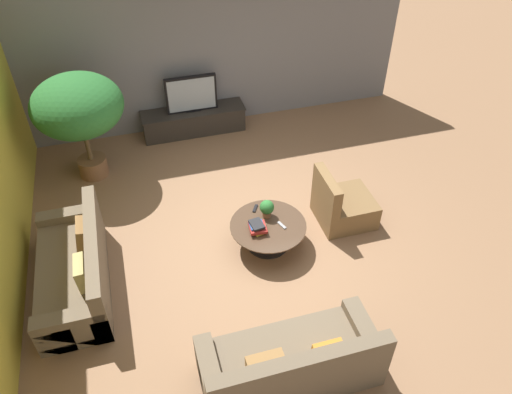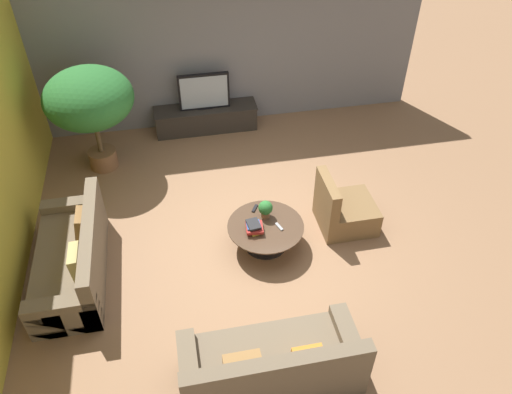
{
  "view_description": "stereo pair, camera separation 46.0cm",
  "coord_description": "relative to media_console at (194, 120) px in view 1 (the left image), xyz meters",
  "views": [
    {
      "loc": [
        -1.46,
        -5.04,
        5.19
      ],
      "look_at": [
        0.05,
        0.16,
        0.55
      ],
      "focal_mm": 35.0,
      "sensor_mm": 36.0,
      "label": 1
    },
    {
      "loc": [
        -1.01,
        -5.15,
        5.19
      ],
      "look_at": [
        0.05,
        0.16,
        0.55
      ],
      "focal_mm": 35.0,
      "sensor_mm": 36.0,
      "label": 2
    }
  ],
  "objects": [
    {
      "name": "ground_plane",
      "position": [
        0.35,
        -2.94,
        -0.24
      ],
      "size": [
        24.0,
        24.0,
        0.0
      ],
      "primitive_type": "plane",
      "color": "#8C6647"
    },
    {
      "name": "couch_by_wall",
      "position": [
        -2.15,
        -3.24,
        0.05
      ],
      "size": [
        0.84,
        2.01,
        0.84
      ],
      "rotation": [
        0.0,
        0.0,
        -1.57
      ],
      "color": "brown",
      "rests_on": "ground"
    },
    {
      "name": "television",
      "position": [
        0.0,
        -0.0,
        0.55
      ],
      "size": [
        0.92,
        0.13,
        0.67
      ],
      "color": "black",
      "rests_on": "media_console"
    },
    {
      "name": "back_wall_stone",
      "position": [
        0.35,
        0.32,
        1.26
      ],
      "size": [
        7.4,
        0.12,
        3.0
      ],
      "primitive_type": "cube",
      "color": "slate",
      "rests_on": "ground"
    },
    {
      "name": "couch_near_entry",
      "position": [
        0.08,
        -5.26,
        0.05
      ],
      "size": [
        1.95,
        0.84,
        0.84
      ],
      "rotation": [
        0.0,
        0.0,
        3.14
      ],
      "color": "brown",
      "rests_on": "ground"
    },
    {
      "name": "media_console",
      "position": [
        0.0,
        0.0,
        0.0
      ],
      "size": [
        1.9,
        0.5,
        0.46
      ],
      "color": "#2D2823",
      "rests_on": "ground"
    },
    {
      "name": "coffee_table",
      "position": [
        0.45,
        -3.21,
        0.03
      ],
      "size": [
        1.07,
        1.07,
        0.39
      ],
      "color": "black",
      "rests_on": "ground"
    },
    {
      "name": "armchair_wicker",
      "position": [
        1.67,
        -3.01,
        0.03
      ],
      "size": [
        0.8,
        0.76,
        0.86
      ],
      "rotation": [
        0.0,
        0.0,
        1.57
      ],
      "color": "brown",
      "rests_on": "ground"
    },
    {
      "name": "remote_black",
      "position": [
        0.37,
        -2.84,
        0.16
      ],
      "size": [
        0.12,
        0.16,
        0.02
      ],
      "primitive_type": "cube",
      "rotation": [
        0.0,
        0.0,
        -0.54
      ],
      "color": "black",
      "rests_on": "coffee_table"
    },
    {
      "name": "book_stack",
      "position": [
        0.28,
        -3.28,
        0.21
      ],
      "size": [
        0.25,
        0.29,
        0.14
      ],
      "color": "gold",
      "rests_on": "coffee_table"
    },
    {
      "name": "potted_plant_tabletop",
      "position": [
        0.49,
        -3.03,
        0.3
      ],
      "size": [
        0.2,
        0.2,
        0.27
      ],
      "color": "brown",
      "rests_on": "coffee_table"
    },
    {
      "name": "potted_palm_tall",
      "position": [
        -1.86,
        -0.83,
        1.04
      ],
      "size": [
        1.4,
        1.4,
        1.78
      ],
      "color": "brown",
      "rests_on": "ground"
    },
    {
      "name": "remote_silver",
      "position": [
        0.63,
        -3.28,
        0.16
      ],
      "size": [
        0.09,
        0.16,
        0.02
      ],
      "primitive_type": "cube",
      "rotation": [
        0.0,
        0.0,
        0.35
      ],
      "color": "gray",
      "rests_on": "coffee_table"
    }
  ]
}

